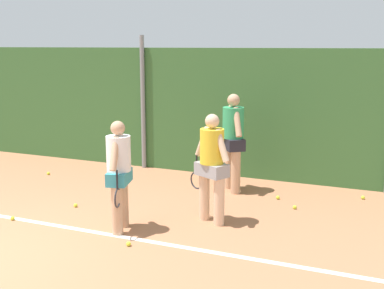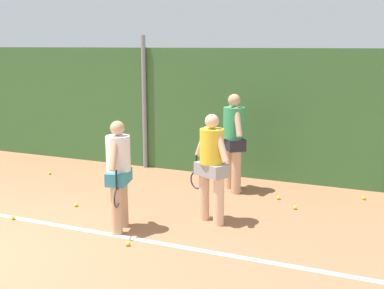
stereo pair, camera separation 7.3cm
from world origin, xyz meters
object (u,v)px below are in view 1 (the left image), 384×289
player_backcourt_far (233,137)px  tennis_ball_5 (13,218)px  tennis_ball_6 (129,244)px  tennis_ball_2 (48,173)px  tennis_ball_10 (278,197)px  tennis_ball_1 (295,207)px  tennis_ball_0 (76,205)px  player_foreground_near (119,170)px  tennis_ball_11 (363,197)px  player_midcourt (212,163)px

player_backcourt_far → tennis_ball_5: size_ratio=27.96×
tennis_ball_5 → tennis_ball_6: 2.22m
tennis_ball_2 → tennis_ball_10: (4.91, 0.23, 0.00)m
tennis_ball_1 → tennis_ball_5: bearing=-150.6°
player_backcourt_far → tennis_ball_0: (-2.17, -1.97, -1.00)m
tennis_ball_2 → tennis_ball_5: 2.77m
player_foreground_near → tennis_ball_10: 3.15m
tennis_ball_2 → tennis_ball_6: same height
tennis_ball_5 → tennis_ball_11: bearing=33.0°
tennis_ball_2 → tennis_ball_1: bearing=-2.1°
player_backcourt_far → tennis_ball_1: bearing=27.5°
player_midcourt → tennis_ball_5: player_midcourt is taller
tennis_ball_5 → player_midcourt: bearing=21.4°
player_backcourt_far → tennis_ball_0: player_backcourt_far is taller
player_backcourt_far → tennis_ball_11: size_ratio=27.96×
player_foreground_near → tennis_ball_11: player_foreground_near is taller
player_foreground_near → tennis_ball_1: player_foreground_near is taller
tennis_ball_0 → tennis_ball_1: 3.74m
tennis_ball_0 → tennis_ball_5: same height
player_foreground_near → tennis_ball_5: (-1.80, -0.29, -0.90)m
player_midcourt → player_backcourt_far: 1.75m
tennis_ball_6 → tennis_ball_11: 4.48m
player_foreground_near → tennis_ball_2: player_foreground_near is taller
tennis_ball_10 → tennis_ball_0: bearing=-150.2°
player_backcourt_far → tennis_ball_1: size_ratio=27.96×
tennis_ball_10 → tennis_ball_11: bearing=22.7°
player_foreground_near → tennis_ball_10: (1.83, 2.40, -0.90)m
player_backcourt_far → tennis_ball_11: 2.58m
player_backcourt_far → tennis_ball_0: bearing=-85.1°
tennis_ball_5 → tennis_ball_2: bearing=117.4°
player_midcourt → tennis_ball_6: size_ratio=25.92×
player_midcourt → tennis_ball_0: (-2.39, -0.23, -0.92)m
player_backcourt_far → tennis_ball_6: bearing=-46.5°
tennis_ball_10 → tennis_ball_5: bearing=-143.5°
player_midcourt → tennis_ball_2: size_ratio=25.92×
tennis_ball_0 → tennis_ball_6: (1.67, -1.10, 0.00)m
tennis_ball_5 → tennis_ball_11: size_ratio=1.00×
tennis_ball_2 → tennis_ball_6: size_ratio=1.00×
player_midcourt → tennis_ball_0: size_ratio=25.92×
tennis_ball_0 → tennis_ball_11: bearing=27.7°
tennis_ball_1 → tennis_ball_6: 3.05m
tennis_ball_0 → tennis_ball_2: size_ratio=1.00×
player_foreground_near → tennis_ball_5: size_ratio=25.15×
player_foreground_near → tennis_ball_2: size_ratio=25.15×
tennis_ball_1 → tennis_ball_2: 5.30m
tennis_ball_10 → tennis_ball_11: same height
tennis_ball_0 → tennis_ball_1: size_ratio=1.00×
tennis_ball_5 → tennis_ball_6: same height
tennis_ball_0 → player_foreground_near: bearing=-26.2°
tennis_ball_1 → tennis_ball_11: (1.03, 1.01, 0.00)m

